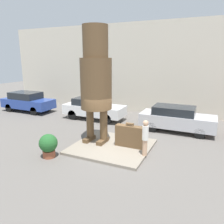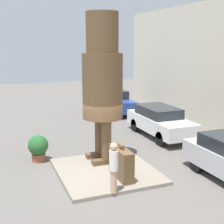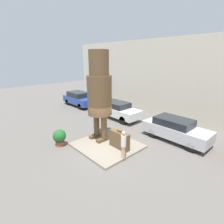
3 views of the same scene
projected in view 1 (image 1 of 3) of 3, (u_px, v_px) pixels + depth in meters
ground_plane at (112, 148)px, 11.12m from camera, size 60.00×60.00×0.00m
pedestal at (112, 147)px, 11.10m from camera, size 3.79×3.57×0.13m
building_backdrop at (154, 69)px, 17.41m from camera, size 28.00×0.60×7.22m
statue_figure at (96, 76)px, 10.87m from camera, size 1.58×1.58×5.86m
giant_suitcase at (130, 136)px, 10.84m from camera, size 1.43×0.39×1.24m
tourist at (145, 136)px, 9.75m from camera, size 0.28×0.28×1.66m
parked_car_blue at (28, 101)px, 18.56m from camera, size 4.49×1.84×1.65m
parked_car_white at (94, 108)px, 16.16m from camera, size 4.56×1.75×1.57m
parked_car_silver at (176, 118)px, 13.44m from camera, size 4.46×1.72×1.57m
planter_pot at (48, 145)px, 9.93m from camera, size 0.84×0.84×1.10m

